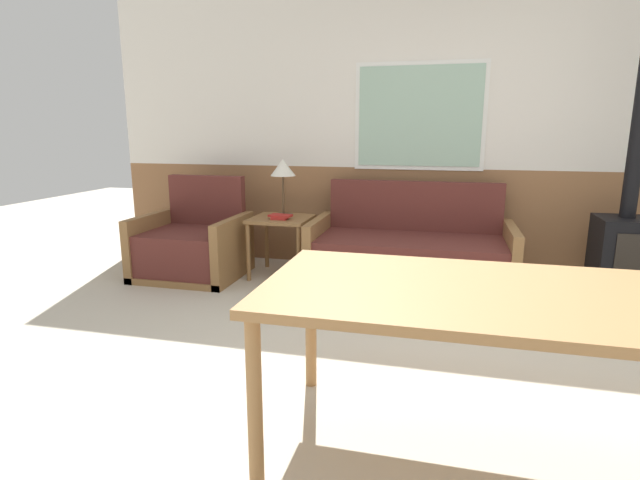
{
  "coord_description": "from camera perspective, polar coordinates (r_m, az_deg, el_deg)",
  "views": [
    {
      "loc": [
        -0.14,
        -2.35,
        1.38
      ],
      "look_at": [
        -1.03,
        1.15,
        0.57
      ],
      "focal_mm": 28.0,
      "sensor_mm": 36.0,
      "label": 1
    }
  ],
  "objects": [
    {
      "name": "ground_plane",
      "position": [
        2.73,
        16.03,
        -18.24
      ],
      "size": [
        16.0,
        16.0,
        0.0
      ],
      "primitive_type": "plane",
      "color": "beige"
    },
    {
      "name": "armchair",
      "position": [
        4.9,
        -14.32,
        -0.81
      ],
      "size": [
        0.94,
        0.82,
        0.93
      ],
      "rotation": [
        0.0,
        0.0,
        0.29
      ],
      "color": "olive",
      "rests_on": "ground_plane"
    },
    {
      "name": "couch",
      "position": [
        4.56,
        10.24,
        -1.73
      ],
      "size": [
        1.77,
        0.85,
        0.9
      ],
      "color": "olive",
      "rests_on": "ground_plane"
    },
    {
      "name": "side_table",
      "position": [
        4.72,
        -4.45,
        1.48
      ],
      "size": [
        0.54,
        0.54,
        0.56
      ],
      "color": "olive",
      "rests_on": "ground_plane"
    },
    {
      "name": "dining_table",
      "position": [
        2.15,
        20.57,
        -7.15
      ],
      "size": [
        1.97,
        0.94,
        0.75
      ],
      "color": "#9E7042",
      "rests_on": "ground_plane"
    },
    {
      "name": "book_stack",
      "position": [
        4.61,
        -4.6,
        2.68
      ],
      "size": [
        0.22,
        0.15,
        0.04
      ],
      "color": "#B22823",
      "rests_on": "side_table"
    },
    {
      "name": "wood_stove",
      "position": [
        4.72,
        31.7,
        1.3
      ],
      "size": [
        0.45,
        0.46,
        2.51
      ],
      "color": "black",
      "rests_on": "ground_plane"
    },
    {
      "name": "table_lamp",
      "position": [
        4.74,
        -4.26,
        7.9
      ],
      "size": [
        0.24,
        0.24,
        0.54
      ],
      "color": "#4C3823",
      "rests_on": "side_table"
    },
    {
      "name": "wall_back",
      "position": [
        4.98,
        16.07,
        11.85
      ],
      "size": [
        7.2,
        0.09,
        2.7
      ],
      "color": "#8E603D",
      "rests_on": "ground_plane"
    }
  ]
}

